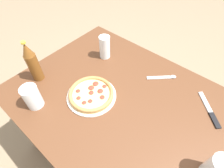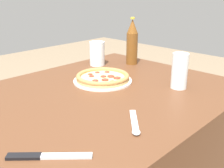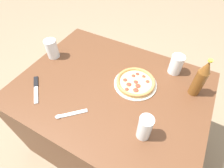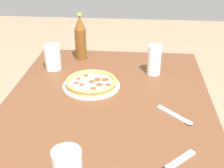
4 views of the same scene
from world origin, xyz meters
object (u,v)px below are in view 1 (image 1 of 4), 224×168
Objects in this scene: glass_water at (105,48)px; spoon at (164,77)px; pizza_pepperoni at (91,94)px; glass_mango_juice at (33,98)px; knife at (210,111)px; beer_bottle at (32,62)px.

glass_water reaches higher than spoon.
glass_water is (0.17, -0.29, 0.05)m from pizza_pepperoni.
knife is (-0.71, -0.55, -0.06)m from glass_mango_juice.
glass_water is 0.59× the size of beer_bottle.
spoon is at bearing -124.35° from glass_mango_juice.
pizza_pepperoni reaches higher than spoon.
glass_mango_juice reaches higher than pizza_pepperoni.
glass_water is at bearing 2.41° from knife.
pizza_pepperoni is 1.88× the size of spoon.
glass_mango_juice is at bearing 88.40° from glass_water.
glass_water is at bearing -112.59° from beer_bottle.
beer_bottle is 1.81× the size of spoon.
beer_bottle is 0.75m from spoon.
knife is at bearing -148.39° from pizza_pepperoni.
glass_mango_juice is at bearing 55.65° from spoon.
knife is at bearing 169.09° from spoon.
pizza_pepperoni is 0.29m from glass_mango_juice.
glass_mango_juice is at bearing 37.92° from knife.
beer_bottle reaches higher than spoon.
glass_water is at bearing 12.05° from spoon.
pizza_pepperoni is 2.06× the size of glass_mango_juice.
glass_mango_juice is at bearing 141.50° from beer_bottle.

